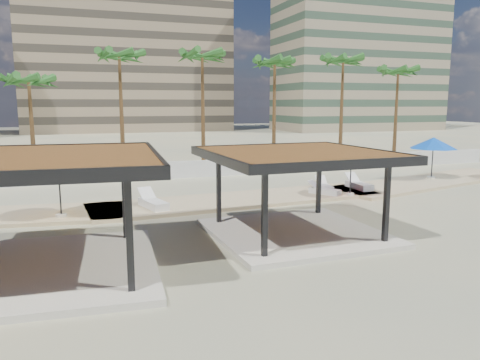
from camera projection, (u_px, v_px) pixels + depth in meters
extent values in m
plane|color=tan|center=(253.00, 240.00, 18.20)|extent=(200.00, 200.00, 0.00)
cube|color=#C6B284|center=(241.00, 200.00, 25.36)|extent=(16.24, 5.11, 0.24)
cube|color=#C6B284|center=(429.00, 182.00, 31.37)|extent=(16.49, 7.75, 0.24)
cube|color=silver|center=(171.00, 170.00, 32.99)|extent=(56.00, 0.30, 1.20)
cube|color=#847259|center=(127.00, 58.00, 89.81)|extent=(38.00, 16.00, 28.00)
cube|color=gray|center=(359.00, 44.00, 92.67)|extent=(32.00, 15.00, 34.00)
cube|color=beige|center=(295.00, 233.00, 18.81)|extent=(6.58, 6.58, 0.20)
cube|color=black|center=(265.00, 213.00, 15.45)|extent=(0.18, 0.18, 2.93)
cube|color=black|center=(219.00, 188.00, 19.97)|extent=(0.18, 0.18, 2.93)
cube|color=black|center=(387.00, 202.00, 17.16)|extent=(0.18, 0.18, 2.93)
cube|color=black|center=(319.00, 182.00, 21.67)|extent=(0.18, 0.18, 2.93)
cube|color=brown|center=(297.00, 155.00, 18.30)|extent=(6.78, 6.78, 0.27)
cube|color=black|center=(344.00, 165.00, 15.23)|extent=(6.75, 0.26, 0.33)
cube|color=black|center=(263.00, 147.00, 21.37)|extent=(6.75, 0.26, 0.33)
cube|color=black|center=(216.00, 158.00, 17.14)|extent=(0.26, 6.75, 0.33)
cube|color=black|center=(368.00, 152.00, 19.46)|extent=(0.26, 6.75, 0.33)
cube|color=beige|center=(41.00, 270.00, 14.62)|extent=(7.56, 7.56, 0.21)
cube|color=black|center=(129.00, 234.00, 12.49)|extent=(0.21, 0.21, 3.20)
cube|color=black|center=(125.00, 196.00, 17.57)|extent=(0.21, 0.21, 3.20)
cube|color=brown|center=(33.00, 160.00, 14.06)|extent=(7.78, 7.78, 0.30)
cube|color=black|center=(8.00, 179.00, 10.61)|extent=(7.34, 0.69, 0.36)
cube|color=black|center=(49.00, 149.00, 17.51)|extent=(7.34, 0.69, 0.36)
cube|color=black|center=(155.00, 157.00, 14.99)|extent=(0.69, 7.34, 0.36)
cylinder|color=beige|center=(61.00, 215.00, 21.22)|extent=(0.49, 0.49, 0.12)
cylinder|color=#262628|center=(60.00, 191.00, 21.04)|extent=(0.07, 0.07, 2.37)
cone|color=#FFA510|center=(58.00, 168.00, 20.87)|extent=(3.03, 3.03, 0.69)
cylinder|color=beige|center=(350.00, 194.00, 26.22)|extent=(0.48, 0.48, 0.11)
cylinder|color=#262628|center=(351.00, 175.00, 26.04)|extent=(0.07, 0.07, 2.28)
cone|color=#B60A0F|center=(351.00, 157.00, 25.89)|extent=(3.61, 3.61, 0.67)
cylinder|color=beige|center=(431.00, 178.00, 31.98)|extent=(0.55, 0.55, 0.13)
cylinder|color=#262628|center=(432.00, 159.00, 31.78)|extent=(0.08, 0.08, 2.62)
cone|color=blue|center=(433.00, 143.00, 31.59)|extent=(3.82, 3.82, 0.76)
cube|color=white|center=(154.00, 205.00, 23.01)|extent=(1.27, 2.28, 0.30)
cube|color=white|center=(153.00, 201.00, 22.98)|extent=(1.27, 2.28, 0.06)
cube|color=white|center=(147.00, 193.00, 23.63)|extent=(0.88, 0.90, 0.55)
cube|color=white|center=(324.00, 188.00, 27.75)|extent=(1.05, 1.94, 0.26)
cube|color=white|center=(324.00, 185.00, 27.73)|extent=(1.05, 1.94, 0.06)
cube|color=white|center=(321.00, 179.00, 28.40)|extent=(0.74, 0.76, 0.47)
cube|color=white|center=(325.00, 192.00, 26.48)|extent=(1.48, 1.82, 0.25)
cube|color=white|center=(325.00, 189.00, 26.46)|extent=(1.48, 1.82, 0.05)
cube|color=white|center=(314.00, 184.00, 26.84)|extent=(0.82, 0.83, 0.45)
cube|color=white|center=(359.00, 186.00, 28.19)|extent=(0.81, 2.14, 0.30)
cube|color=white|center=(359.00, 183.00, 28.16)|extent=(0.81, 2.14, 0.06)
cube|color=white|center=(352.00, 177.00, 28.89)|extent=(0.72, 0.75, 0.54)
cone|color=brown|center=(32.00, 130.00, 31.51)|extent=(0.36, 0.36, 6.93)
ellipsoid|color=#255E21|center=(29.00, 82.00, 30.99)|extent=(3.00, 3.00, 1.80)
cone|color=brown|center=(122.00, 115.00, 34.08)|extent=(0.36, 0.36, 8.81)
ellipsoid|color=#255E21|center=(119.00, 57.00, 33.41)|extent=(3.00, 3.00, 1.80)
cone|color=brown|center=(203.00, 114.00, 35.58)|extent=(0.36, 0.36, 8.95)
ellipsoid|color=#255E21|center=(202.00, 57.00, 34.90)|extent=(3.00, 3.00, 1.80)
cone|color=brown|center=(274.00, 115.00, 37.77)|extent=(0.36, 0.36, 8.63)
ellipsoid|color=#255E21|center=(275.00, 64.00, 37.11)|extent=(3.00, 3.00, 1.80)
cone|color=brown|center=(341.00, 113.00, 39.35)|extent=(0.36, 0.36, 8.95)
ellipsoid|color=#255E21|center=(343.00, 61.00, 38.67)|extent=(3.00, 3.00, 1.80)
cone|color=brown|center=(396.00, 116.00, 41.94)|extent=(0.36, 0.36, 8.25)
ellipsoid|color=#255E21|center=(398.00, 72.00, 41.32)|extent=(3.00, 3.00, 1.80)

